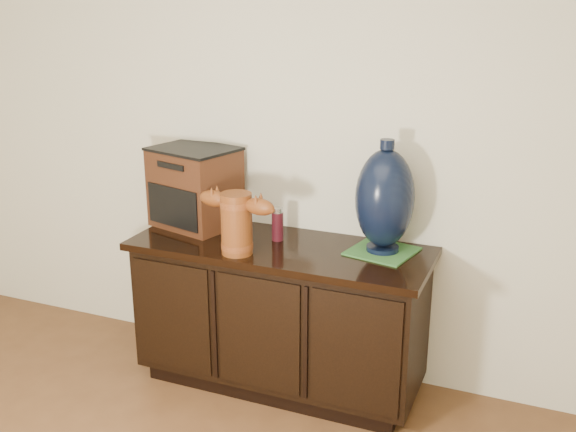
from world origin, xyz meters
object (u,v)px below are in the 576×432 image
at_px(sideboard, 280,314).
at_px(terracotta_vessel, 237,220).
at_px(tv_radio, 195,187).
at_px(lamp_base, 385,199).
at_px(spray_can, 278,224).

relative_size(sideboard, terracotta_vessel, 3.53).
bearing_deg(tv_radio, sideboard, 2.61).
distance_m(sideboard, terracotta_vessel, 0.58).
relative_size(lamp_base, spray_can, 3.18).
bearing_deg(terracotta_vessel, sideboard, 58.68).
distance_m(terracotta_vessel, tv_radio, 0.48).
distance_m(terracotta_vessel, spray_can, 0.27).
xyz_separation_m(sideboard, spray_can, (-0.04, 0.06, 0.45)).
bearing_deg(terracotta_vessel, lamp_base, 31.92).
xyz_separation_m(tv_radio, spray_can, (0.49, -0.05, -0.12)).
xyz_separation_m(sideboard, terracotta_vessel, (-0.14, -0.17, 0.53)).
relative_size(terracotta_vessel, spray_can, 2.49).
relative_size(sideboard, lamp_base, 2.77).
xyz_separation_m(terracotta_vessel, tv_radio, (-0.38, 0.29, 0.04)).
bearing_deg(tv_radio, spray_can, 9.01).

